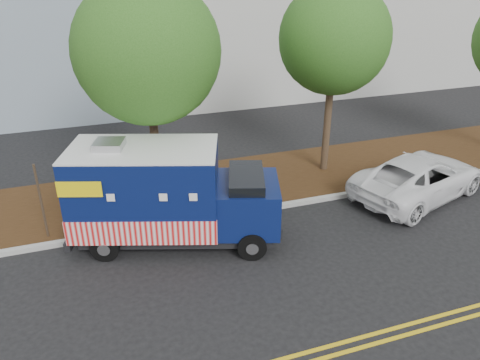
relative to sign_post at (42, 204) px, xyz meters
name	(u,v)px	position (x,y,z in m)	size (l,w,h in m)	color
ground	(168,254)	(3.10, -1.78, -1.20)	(120.00, 120.00, 0.00)	black
curb	(159,227)	(3.10, -0.38, -1.12)	(120.00, 0.18, 0.15)	#9E9E99
mulch_strip	(148,196)	(3.10, 1.72, -1.12)	(120.00, 4.00, 0.15)	black
tree_b	(147,52)	(3.38, 0.84, 3.79)	(4.14, 4.14, 7.07)	#38281C
tree_c	(334,39)	(9.74, 1.68, 3.69)	(3.76, 3.76, 6.79)	#38281C
sign_post	(42,204)	(0.00, 0.00, 0.00)	(0.06, 0.06, 2.40)	#473828
food_truck	(165,197)	(3.26, -1.07, 0.18)	(6.13, 3.78, 3.05)	black
white_car	(419,177)	(11.81, -1.10, -0.48)	(2.38, 5.16, 1.43)	white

